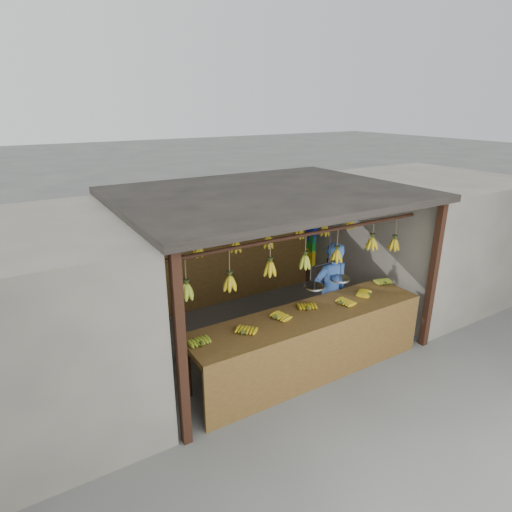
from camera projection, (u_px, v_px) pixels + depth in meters
ground at (265, 336)px, 7.01m from camera, size 80.00×80.00×0.00m
stall at (255, 215)px, 6.61m from camera, size 4.30×3.30×2.40m
neighbor_right at (421, 236)px, 8.37m from camera, size 3.00×3.00×2.30m
counter at (314, 330)px, 5.77m from camera, size 3.51×0.80×0.96m
hanging_bananas at (266, 242)px, 6.46m from camera, size 3.59×2.23×0.39m
balance_scale at (327, 280)px, 5.96m from camera, size 0.77×0.31×0.78m
vendor at (331, 293)px, 6.64m from camera, size 0.63×0.45×1.64m
bag_bundles at (311, 237)px, 8.69m from camera, size 0.08×0.26×1.20m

